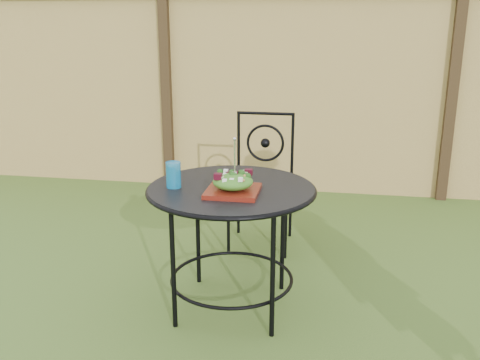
{
  "coord_description": "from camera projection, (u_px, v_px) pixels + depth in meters",
  "views": [
    {
      "loc": [
        0.28,
        -2.8,
        1.59
      ],
      "look_at": [
        -0.2,
        -0.04,
        0.75
      ],
      "focal_mm": 40.0,
      "sensor_mm": 36.0,
      "label": 1
    }
  ],
  "objects": [
    {
      "name": "salad",
      "position": [
        233.0,
        182.0,
        2.76
      ],
      "size": [
        0.21,
        0.21,
        0.08
      ],
      "primitive_type": "ellipsoid",
      "color": "#235614",
      "rests_on": "salad_plate"
    },
    {
      "name": "ground",
      "position": [
        275.0,
        302.0,
        3.14
      ],
      "size": [
        60.0,
        60.0,
        0.0
      ],
      "primitive_type": "plane",
      "color": "#2A4917",
      "rests_on": "ground"
    },
    {
      "name": "salad_plate",
      "position": [
        233.0,
        191.0,
        2.78
      ],
      "size": [
        0.27,
        0.27,
        0.02
      ],
      "primitive_type": "cube",
      "color": "#4F120B",
      "rests_on": "patio_table"
    },
    {
      "name": "fork",
      "position": [
        235.0,
        157.0,
        2.72
      ],
      "size": [
        0.01,
        0.01,
        0.18
      ],
      "primitive_type": "cylinder",
      "color": "silver",
      "rests_on": "salad"
    },
    {
      "name": "fence",
      "position": [
        303.0,
        92.0,
        4.94
      ],
      "size": [
        8.0,
        0.12,
        1.9
      ],
      "color": "tan",
      "rests_on": "ground"
    },
    {
      "name": "drinking_glass",
      "position": [
        173.0,
        175.0,
        2.86
      ],
      "size": [
        0.08,
        0.08,
        0.14
      ],
      "primitive_type": "cylinder",
      "color": "#0E72A5",
      "rests_on": "patio_table"
    },
    {
      "name": "patio_chair",
      "position": [
        262.0,
        177.0,
        3.85
      ],
      "size": [
        0.46,
        0.46,
        0.95
      ],
      "color": "black",
      "rests_on": "ground"
    },
    {
      "name": "patio_table",
      "position": [
        231.0,
        211.0,
        2.93
      ],
      "size": [
        0.92,
        0.92,
        0.72
      ],
      "color": "black",
      "rests_on": "ground"
    }
  ]
}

